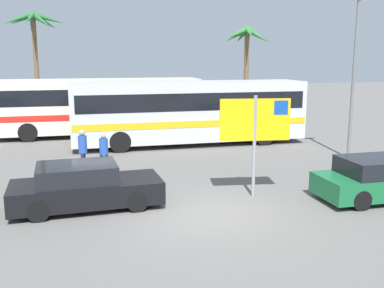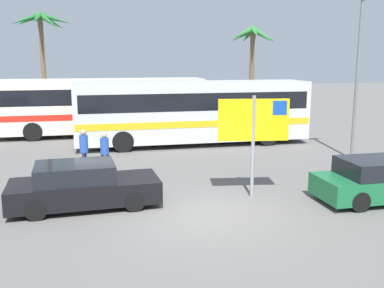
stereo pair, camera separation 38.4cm
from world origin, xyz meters
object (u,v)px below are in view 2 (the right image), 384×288
at_px(car_green, 381,181).
at_px(car_black, 82,186).
at_px(bus_rear_coach, 101,104).
at_px(pedestrian_near_sign, 105,150).
at_px(ferry_sign, 255,124).
at_px(bus_front_coach, 193,110).
at_px(pedestrian_by_bus, 84,148).

xyz_separation_m(car_green, car_black, (-8.91, 1.40, 0.00)).
bearing_deg(bus_rear_coach, car_green, -59.72).
relative_size(car_black, pedestrian_near_sign, 2.75).
bearing_deg(ferry_sign, car_green, -10.30).
height_order(bus_front_coach, bus_rear_coach, same).
xyz_separation_m(bus_rear_coach, ferry_sign, (4.43, -12.66, 0.54)).
xyz_separation_m(bus_rear_coach, car_black, (-0.81, -12.48, -1.15)).
bearing_deg(bus_front_coach, pedestrian_near_sign, -132.35).
relative_size(ferry_sign, pedestrian_by_bus, 1.87).
height_order(car_green, pedestrian_near_sign, pedestrian_near_sign).
bearing_deg(pedestrian_by_bus, bus_rear_coach, -81.77).
relative_size(bus_front_coach, pedestrian_near_sign, 7.30).
distance_m(bus_front_coach, pedestrian_by_bus, 7.15).
bearing_deg(ferry_sign, pedestrian_by_bus, 150.32).
relative_size(pedestrian_near_sign, pedestrian_by_bus, 0.93).
bearing_deg(pedestrian_by_bus, bus_front_coach, -124.36).
bearing_deg(car_black, bus_rear_coach, 83.34).
distance_m(bus_rear_coach, ferry_sign, 13.43).
height_order(bus_rear_coach, pedestrian_near_sign, bus_rear_coach).
xyz_separation_m(bus_front_coach, pedestrian_near_sign, (-4.52, -4.96, -0.85)).
relative_size(bus_rear_coach, car_black, 2.65).
distance_m(bus_rear_coach, car_green, 16.12).
distance_m(car_green, pedestrian_by_bus, 10.37).
height_order(pedestrian_near_sign, pedestrian_by_bus, pedestrian_by_bus).
bearing_deg(ferry_sign, bus_front_coach, 97.79).
distance_m(car_black, pedestrian_by_bus, 3.89).
xyz_separation_m(bus_front_coach, car_black, (-5.27, -8.63, -1.15)).
distance_m(ferry_sign, car_black, 5.50).
distance_m(bus_front_coach, car_green, 10.73).
distance_m(bus_rear_coach, pedestrian_by_bus, 8.68).
xyz_separation_m(car_black, pedestrian_near_sign, (0.75, 3.67, 0.30)).
xyz_separation_m(bus_front_coach, bus_rear_coach, (-4.47, 3.85, 0.00)).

